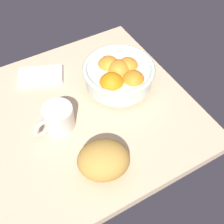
{
  "coord_description": "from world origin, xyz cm",
  "views": [
    {
      "loc": [
        -21.43,
        -55.07,
        71.1
      ],
      "look_at": [
        5.37,
        -8.31,
        5.0
      ],
      "focal_mm": 48.05,
      "sensor_mm": 36.0,
      "label": 1
    }
  ],
  "objects_px": {
    "fruit_bowl": "(119,75)",
    "mug": "(58,118)",
    "bread_loaf": "(104,160)",
    "napkin_folded": "(41,76)"
  },
  "relations": [
    {
      "from": "fruit_bowl",
      "to": "mug",
      "type": "bearing_deg",
      "value": -167.69
    },
    {
      "from": "fruit_bowl",
      "to": "bread_loaf",
      "type": "bearing_deg",
      "value": -127.99
    },
    {
      "from": "fruit_bowl",
      "to": "mug",
      "type": "relative_size",
      "value": 1.8
    },
    {
      "from": "bread_loaf",
      "to": "napkin_folded",
      "type": "xyz_separation_m",
      "value": [
        -0.02,
        0.41,
        -0.04
      ]
    },
    {
      "from": "bread_loaf",
      "to": "fruit_bowl",
      "type": "bearing_deg",
      "value": 52.01
    },
    {
      "from": "bread_loaf",
      "to": "mug",
      "type": "xyz_separation_m",
      "value": [
        -0.05,
        0.19,
        -0.01
      ]
    },
    {
      "from": "fruit_bowl",
      "to": "napkin_folded",
      "type": "distance_m",
      "value": 0.27
    },
    {
      "from": "mug",
      "to": "bread_loaf",
      "type": "bearing_deg",
      "value": -76.09
    },
    {
      "from": "napkin_folded",
      "to": "mug",
      "type": "relative_size",
      "value": 1.16
    },
    {
      "from": "fruit_bowl",
      "to": "bread_loaf",
      "type": "height_order",
      "value": "fruit_bowl"
    }
  ]
}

